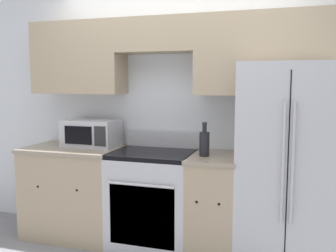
% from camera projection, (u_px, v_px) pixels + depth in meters
% --- Properties ---
extents(wall_back, '(8.00, 0.39, 2.60)m').
position_uv_depth(wall_back, '(177.00, 92.00, 3.68)').
color(wall_back, silver).
rests_on(wall_back, ground_plane).
extents(lower_cabinets_left, '(0.97, 0.64, 0.92)m').
position_uv_depth(lower_cabinets_left, '(75.00, 191.00, 3.83)').
color(lower_cabinets_left, tan).
rests_on(lower_cabinets_left, ground_plane).
extents(lower_cabinets_right, '(0.44, 0.64, 0.92)m').
position_uv_depth(lower_cabinets_right, '(214.00, 205.00, 3.40)').
color(lower_cabinets_right, tan).
rests_on(lower_cabinets_right, ground_plane).
extents(oven_range, '(0.76, 0.65, 1.08)m').
position_uv_depth(oven_range, '(153.00, 198.00, 3.57)').
color(oven_range, '#B7B7BC').
rests_on(oven_range, ground_plane).
extents(refrigerator, '(0.82, 0.75, 1.73)m').
position_uv_depth(refrigerator, '(287.00, 164.00, 3.21)').
color(refrigerator, '#B7B7BC').
rests_on(refrigerator, ground_plane).
extents(microwave, '(0.54, 0.36, 0.27)m').
position_uv_depth(microwave, '(92.00, 133.00, 3.81)').
color(microwave, '#B7B7BC').
rests_on(microwave, lower_cabinets_left).
extents(bottle, '(0.09, 0.09, 0.30)m').
position_uv_depth(bottle, '(204.00, 143.00, 3.30)').
color(bottle, black).
rests_on(bottle, lower_cabinets_right).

